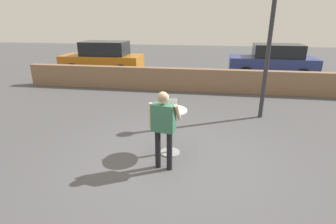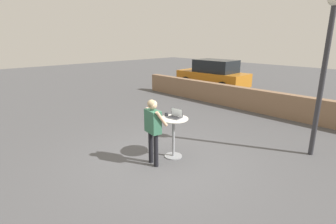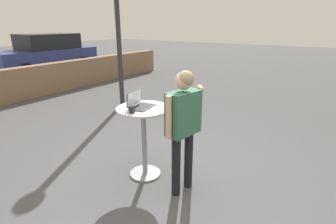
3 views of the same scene
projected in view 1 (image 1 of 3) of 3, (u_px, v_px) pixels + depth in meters
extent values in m
plane|color=#4C4C4F|center=(171.00, 162.00, 5.42)|extent=(50.00, 50.00, 0.00)
cube|color=#84664C|center=(192.00, 80.00, 10.66)|extent=(14.18, 0.35, 0.91)
cylinder|color=gray|center=(170.00, 152.00, 5.81)|extent=(0.44, 0.44, 0.03)
cylinder|color=gray|center=(170.00, 132.00, 5.64)|extent=(0.07, 0.07, 0.96)
cylinder|color=beige|center=(170.00, 110.00, 5.47)|extent=(0.72, 0.72, 0.02)
cube|color=#515156|center=(170.00, 109.00, 5.48)|extent=(0.37, 0.28, 0.02)
cube|color=black|center=(170.00, 109.00, 5.47)|extent=(0.33, 0.22, 0.00)
cube|color=#515156|center=(170.00, 102.00, 5.55)|extent=(0.34, 0.08, 0.21)
cube|color=white|center=(170.00, 102.00, 5.55)|extent=(0.32, 0.07, 0.19)
cylinder|color=#232328|center=(159.00, 107.00, 5.47)|extent=(0.08, 0.08, 0.09)
torus|color=#232328|center=(161.00, 107.00, 5.46)|extent=(0.04, 0.01, 0.04)
cylinder|color=black|center=(158.00, 149.00, 5.12)|extent=(0.11, 0.11, 0.80)
cylinder|color=black|center=(169.00, 151.00, 5.05)|extent=(0.11, 0.11, 0.80)
cube|color=#33664C|center=(163.00, 118.00, 4.86)|extent=(0.47, 0.29, 0.53)
sphere|color=#DBAD89|center=(163.00, 98.00, 4.73)|extent=(0.21, 0.21, 0.21)
sphere|color=#9E8966|center=(163.00, 97.00, 4.70)|extent=(0.19, 0.19, 0.19)
cylinder|color=#DBAD89|center=(151.00, 116.00, 4.94)|extent=(0.07, 0.07, 0.50)
cylinder|color=#DBAD89|center=(178.00, 112.00, 4.81)|extent=(0.12, 0.31, 0.39)
cube|color=navy|center=(271.00, 65.00, 12.59)|extent=(4.01, 1.81, 0.75)
cube|color=black|center=(278.00, 51.00, 12.32)|extent=(2.23, 1.54, 0.60)
cylinder|color=black|center=(246.00, 74.00, 12.21)|extent=(0.72, 0.25, 0.71)
cylinder|color=black|center=(243.00, 68.00, 13.66)|extent=(0.72, 0.25, 0.71)
cylinder|color=black|center=(302.00, 76.00, 11.75)|extent=(0.72, 0.25, 0.71)
cylinder|color=black|center=(293.00, 70.00, 13.20)|extent=(0.72, 0.25, 0.71)
cube|color=#B76B19|center=(102.00, 62.00, 13.62)|extent=(4.11, 1.75, 0.71)
cube|color=black|center=(105.00, 48.00, 13.35)|extent=(2.27, 1.52, 0.68)
cylinder|color=black|center=(73.00, 70.00, 13.15)|extent=(0.71, 0.23, 0.70)
cylinder|color=black|center=(86.00, 65.00, 14.63)|extent=(0.71, 0.23, 0.70)
cylinder|color=black|center=(121.00, 72.00, 12.81)|extent=(0.71, 0.23, 0.70)
cylinder|color=black|center=(130.00, 66.00, 14.30)|extent=(0.71, 0.23, 0.70)
cylinder|color=#2D2D33|center=(267.00, 57.00, 7.32)|extent=(0.12, 0.12, 3.59)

